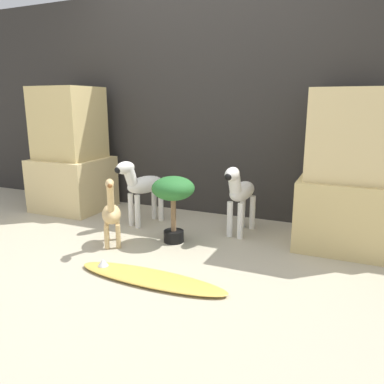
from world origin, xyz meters
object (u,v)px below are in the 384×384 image
zebra_right (240,193)px  surfboard (149,277)px  zebra_left (141,186)px  potted_palm_front (173,194)px  giraffe_figurine (111,213)px

zebra_right → surfboard: (-0.28, -1.08, -0.35)m
zebra_right → zebra_left: 0.92m
zebra_left → surfboard: 1.22m
zebra_right → surfboard: 1.17m
zebra_left → potted_palm_front: size_ratio=1.13×
surfboard → potted_palm_front: bearing=103.2°
zebra_left → giraffe_figurine: (0.06, -0.56, -0.11)m
potted_palm_front → surfboard: (0.16, -0.69, -0.39)m
zebra_right → zebra_left: size_ratio=1.00×
zebra_left → surfboard: bearing=-57.2°
zebra_right → potted_palm_front: zebra_right is taller
zebra_right → zebra_left: (-0.91, -0.10, 0.00)m
zebra_right → surfboard: bearing=-104.5°
giraffe_figurine → potted_palm_front: bearing=32.6°
zebra_left → potted_palm_front: bearing=-31.9°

